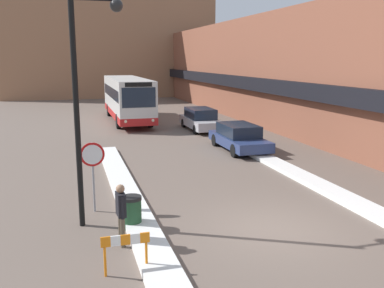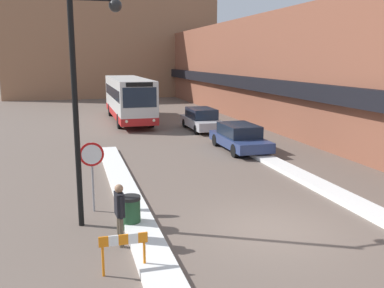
{
  "view_description": "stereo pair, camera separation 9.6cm",
  "coord_description": "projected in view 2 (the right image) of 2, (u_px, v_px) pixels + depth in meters",
  "views": [
    {
      "loc": [
        -5.41,
        -10.43,
        4.82
      ],
      "look_at": [
        -0.53,
        6.46,
        1.29
      ],
      "focal_mm": 40.0,
      "sensor_mm": 36.0,
      "label": 1
    },
    {
      "loc": [
        -5.32,
        -10.45,
        4.82
      ],
      "look_at": [
        -0.53,
        6.46,
        1.29
      ],
      "focal_mm": 40.0,
      "sensor_mm": 36.0,
      "label": 2
    }
  ],
  "objects": [
    {
      "name": "stop_sign",
      "position": [
        92.0,
        162.0,
        13.4
      ],
      "size": [
        0.76,
        0.08,
        2.26
      ],
      "color": "gray",
      "rests_on": "ground_plane"
    },
    {
      "name": "parked_car_back",
      "position": [
        202.0,
        119.0,
        29.19
      ],
      "size": [
        1.85,
        4.82,
        1.49
      ],
      "color": "#B7B7BC",
      "rests_on": "ground_plane"
    },
    {
      "name": "snow_bank_left",
      "position": [
        130.0,
        201.0,
        14.41
      ],
      "size": [
        0.9,
        17.7,
        0.19
      ],
      "color": "silver",
      "rests_on": "ground_plane"
    },
    {
      "name": "building_backdrop_far",
      "position": [
        111.0,
        36.0,
        54.68
      ],
      "size": [
        26.0,
        8.0,
        15.34
      ],
      "color": "#996B4C",
      "rests_on": "ground_plane"
    },
    {
      "name": "trash_bin",
      "position": [
        131.0,
        212.0,
        12.3
      ],
      "size": [
        0.59,
        0.59,
        0.95
      ],
      "color": "#234C2D",
      "rests_on": "ground_plane"
    },
    {
      "name": "ground_plane",
      "position": [
        271.0,
        230.0,
        12.23
      ],
      "size": [
        160.0,
        160.0,
        0.0
      ],
      "primitive_type": "plane",
      "color": "#66564C"
    },
    {
      "name": "building_row_right",
      "position": [
        254.0,
        69.0,
        36.76
      ],
      "size": [
        5.5,
        60.0,
        7.87
      ],
      "color": "brown",
      "rests_on": "ground_plane"
    },
    {
      "name": "street_lamp",
      "position": [
        85.0,
        87.0,
        11.86
      ],
      "size": [
        1.46,
        0.36,
        6.54
      ],
      "color": "black",
      "rests_on": "ground_plane"
    },
    {
      "name": "parked_car_front",
      "position": [
        239.0,
        137.0,
        22.72
      ],
      "size": [
        1.9,
        4.7,
        1.4
      ],
      "color": "navy",
      "rests_on": "ground_plane"
    },
    {
      "name": "pedestrian",
      "position": [
        120.0,
        209.0,
        11.06
      ],
      "size": [
        0.24,
        0.54,
        1.65
      ],
      "rotation": [
        0.0,
        0.0,
        -1.49
      ],
      "color": "brown",
      "rests_on": "ground_plane"
    },
    {
      "name": "city_bus",
      "position": [
        129.0,
        98.0,
        33.17
      ],
      "size": [
        2.55,
        11.45,
        3.34
      ],
      "color": "silver",
      "rests_on": "ground_plane"
    },
    {
      "name": "construction_barricade",
      "position": [
        124.0,
        246.0,
        9.63
      ],
      "size": [
        1.1,
        0.06,
        0.94
      ],
      "color": "orange",
      "rests_on": "ground_plane"
    },
    {
      "name": "snow_bank_right",
      "position": [
        311.0,
        181.0,
        16.78
      ],
      "size": [
        0.9,
        12.02,
        0.17
      ],
      "color": "silver",
      "rests_on": "ground_plane"
    }
  ]
}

